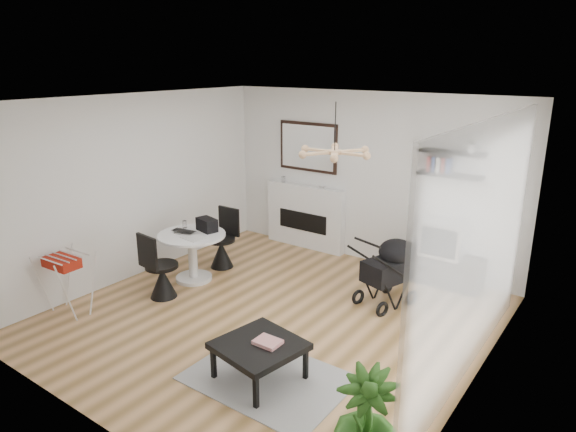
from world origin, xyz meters
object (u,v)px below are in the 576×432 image
Objects in this scene: tv_console at (439,268)px; coffee_table at (259,347)px; drying_rack at (68,283)px; potted_plant at (365,421)px; dining_table at (192,250)px; fireplace at (305,209)px; stroller at (389,274)px; crt_tv at (445,238)px.

coffee_table is (-0.65, -3.39, 0.14)m from tv_console.
drying_rack is at bearing -174.04° from coffee_table.
tv_console is 1.38× the size of potted_plant.
tv_console is at bearing 43.67° from drying_rack.
tv_console is 3.62m from dining_table.
fireplace is at bearing 71.73° from drying_rack.
tv_console is 3.45m from coffee_table.
tv_console is at bearing 90.21° from stroller.
tv_console reaches higher than coffee_table.
potted_plant is (3.23, -3.98, -0.25)m from fireplace.
coffee_table is (-0.69, -3.38, -0.34)m from crt_tv.
potted_plant is (1.11, -2.81, 0.02)m from stroller.
potted_plant is (1.43, -0.45, 0.07)m from coffee_table.
tv_console is 0.48m from crt_tv.
fireplace is 2.50m from tv_console.
tv_console is at bearing 101.48° from potted_plant.
stroller reaches higher than potted_plant.
fireplace is at bearing 75.90° from dining_table.
fireplace reaches higher than dining_table.
dining_table is at bearing -104.10° from fireplace.
crt_tv is 0.67× the size of potted_plant.
tv_console is 1.50× the size of drying_rack.
fireplace is 2.69× the size of drying_rack.
dining_table is at bearing 149.83° from coffee_table.
fireplace is at bearing 169.07° from stroller.
fireplace is at bearing 117.11° from coffee_table.
potted_plant reaches higher than dining_table.
tv_console is at bearing 33.95° from dining_table.
drying_rack reaches higher than dining_table.
fireplace is 2.50m from crt_tv.
tv_console is 1.34× the size of coffee_table.
fireplace is 2.19× the size of dining_table.
crt_tv is 1.13m from stroller.
dining_table is 2.85m from stroller.
potted_plant is at bearing -50.90° from fireplace.
dining_table is at bearing 154.32° from potted_plant.
coffee_table is (1.81, -3.53, -0.32)m from fireplace.
potted_plant is at bearing -79.08° from crt_tv.
drying_rack is 4.32m from potted_plant.
fireplace is 2.24m from dining_table.
crt_tv is at bearing -3.40° from fireplace.
crt_tv is at bearing -4.69° from tv_console.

